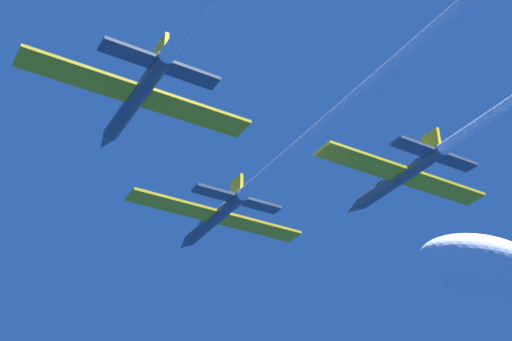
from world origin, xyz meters
TOP-DOWN VIEW (x-y plane):
  - jet_lead at (0.38, -16.68)m, footprint 17.88×58.48m
  - cloud_wispy at (61.16, 20.80)m, footprint 25.71×14.14m

SIDE VIEW (x-z plane):
  - jet_lead at x=0.38m, z-range -1.80..1.16m
  - cloud_wispy at x=61.16m, z-range 10.78..19.78m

